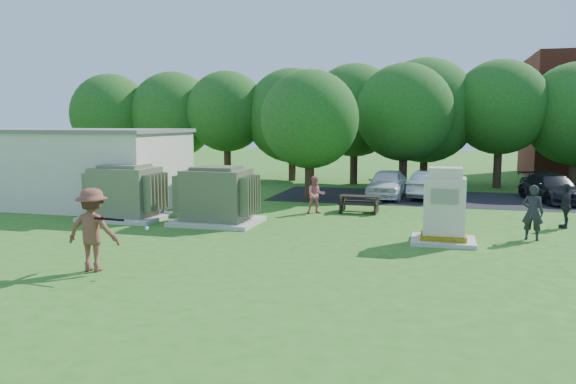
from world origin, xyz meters
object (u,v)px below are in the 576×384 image
(person_at_picnic, at_px, (316,195))
(car_dark, at_px, (552,188))
(transformer_right, at_px, (217,197))
(car_silver_a, at_px, (433,184))
(transformer_left, at_px, (126,193))
(picnic_table, at_px, (359,202))
(person_walking_right, at_px, (566,206))
(car_white, at_px, (387,183))
(batter, at_px, (93,230))
(person_by_generator, at_px, (533,213))
(generator_cabinet, at_px, (444,210))

(person_at_picnic, xyz_separation_m, car_dark, (9.76, 6.12, -0.13))
(transformer_right, relative_size, car_silver_a, 0.75)
(person_at_picnic, bearing_deg, transformer_right, -156.20)
(transformer_left, distance_m, picnic_table, 9.17)
(picnic_table, bearing_deg, transformer_right, -140.48)
(picnic_table, bearing_deg, person_walking_right, -11.21)
(picnic_table, bearing_deg, person_at_picnic, -156.62)
(transformer_left, distance_m, person_at_picnic, 7.36)
(car_silver_a, bearing_deg, picnic_table, 76.53)
(car_white, distance_m, car_silver_a, 2.20)
(car_silver_a, bearing_deg, person_walking_right, 139.00)
(batter, height_order, car_silver_a, batter)
(person_by_generator, distance_m, car_dark, 9.57)
(person_walking_right, distance_m, car_dark, 6.91)
(transformer_left, height_order, person_at_picnic, transformer_left)
(person_walking_right, bearing_deg, car_silver_a, -137.68)
(person_by_generator, xyz_separation_m, car_dark, (2.17, 9.31, -0.24))
(batter, height_order, person_walking_right, batter)
(person_by_generator, xyz_separation_m, car_silver_a, (-3.12, 9.14, -0.20))
(transformer_left, relative_size, person_by_generator, 1.73)
(generator_cabinet, height_order, batter, generator_cabinet)
(car_dark, bearing_deg, transformer_right, -160.12)
(generator_cabinet, xyz_separation_m, car_silver_a, (-0.46, 10.31, -0.35))
(batter, bearing_deg, person_by_generator, -152.80)
(transformer_left, distance_m, person_walking_right, 15.86)
(transformer_right, distance_m, batter, 6.88)
(car_silver_a, bearing_deg, generator_cabinet, 107.43)
(generator_cabinet, xyz_separation_m, picnic_table, (-3.28, 5.08, -0.58))
(person_at_picnic, distance_m, car_silver_a, 7.44)
(picnic_table, distance_m, car_white, 4.84)
(person_at_picnic, relative_size, car_dark, 0.35)
(transformer_left, height_order, car_dark, transformer_left)
(generator_cabinet, bearing_deg, car_dark, 65.29)
(generator_cabinet, bearing_deg, transformer_left, 173.80)
(generator_cabinet, xyz_separation_m, person_by_generator, (2.66, 1.17, -0.14))
(car_silver_a, bearing_deg, transformer_right, 65.40)
(person_walking_right, xyz_separation_m, car_dark, (0.75, 6.86, -0.14))
(picnic_table, bearing_deg, car_white, 82.15)
(batter, relative_size, person_walking_right, 1.33)
(picnic_table, relative_size, person_at_picnic, 1.05)
(transformer_right, bearing_deg, batter, -93.64)
(generator_cabinet, relative_size, person_walking_right, 1.49)
(batter, distance_m, person_at_picnic, 10.53)
(person_at_picnic, relative_size, car_white, 0.37)
(person_at_picnic, height_order, car_dark, person_at_picnic)
(picnic_table, height_order, person_walking_right, person_walking_right)
(batter, relative_size, person_by_generator, 1.19)
(person_by_generator, relative_size, car_silver_a, 0.43)
(generator_cabinet, bearing_deg, batter, -146.14)
(car_white, bearing_deg, car_dark, 7.95)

